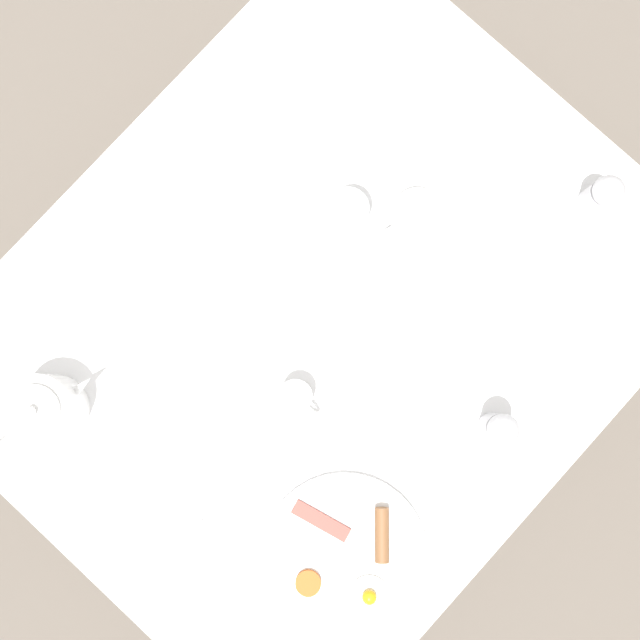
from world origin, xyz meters
TOP-DOWN VIEW (x-y plane):
  - ground_plane at (0.00, 0.00)m, footprint 8.00×8.00m
  - table at (0.00, 0.00)m, footprint 1.01×1.22m
  - breakfast_plate at (0.32, -0.28)m, footprint 0.29×0.29m
  - teapot_near at (-0.24, -0.44)m, footprint 0.12×0.21m
  - teacup_with_saucer_left at (0.00, 0.25)m, footprint 0.14×0.14m
  - water_glass_tall at (-0.09, 0.16)m, footprint 0.07×0.07m
  - creamer_jug at (0.06, -0.13)m, footprint 0.08×0.06m
  - pepper_grinder at (0.36, 0.07)m, footprint 0.05×0.05m
  - salt_grinder at (0.22, 0.50)m, footprint 0.05×0.05m
  - napkin_folded at (-0.39, -0.23)m, footprint 0.15×0.13m
  - fork_by_plate at (0.13, -0.47)m, footprint 0.10×0.15m
  - knife_by_plate at (-0.25, 0.36)m, footprint 0.03×0.22m
  - spoon_for_tea at (-0.23, 0.05)m, footprint 0.12×0.11m

SIDE VIEW (x-z plane):
  - ground_plane at x=0.00m, z-range 0.00..0.00m
  - table at x=0.00m, z-range 0.31..1.07m
  - fork_by_plate at x=0.13m, z-range 0.75..0.76m
  - knife_by_plate at x=-0.25m, z-range 0.75..0.76m
  - spoon_for_tea at x=-0.23m, z-range 0.75..0.76m
  - napkin_folded at x=-0.39m, z-range 0.75..0.76m
  - breakfast_plate at x=0.32m, z-range 0.74..0.78m
  - creamer_jug at x=0.06m, z-range 0.75..0.81m
  - teacup_with_saucer_left at x=0.00m, z-range 0.75..0.82m
  - teapot_near at x=-0.24m, z-range 0.74..0.87m
  - pepper_grinder at x=0.36m, z-range 0.76..0.87m
  - salt_grinder at x=0.22m, z-range 0.76..0.87m
  - water_glass_tall at x=-0.09m, z-range 0.75..0.87m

